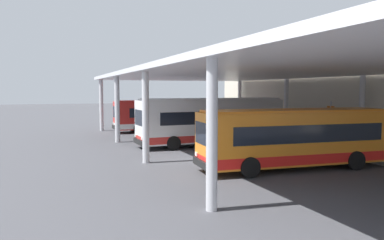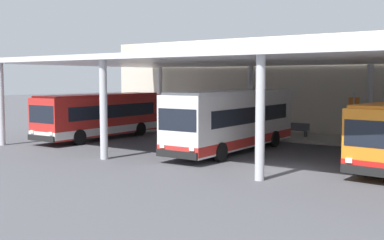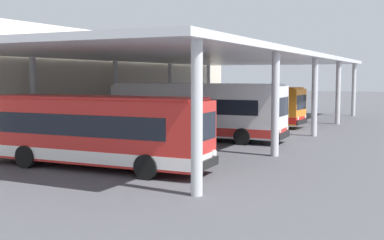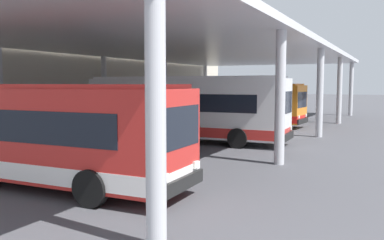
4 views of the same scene
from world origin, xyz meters
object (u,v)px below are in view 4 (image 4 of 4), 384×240
Objects in this scene: bus_nearest_bay at (33,132)px; bus_second_bay at (185,108)px; bench_waiting at (81,122)px; trash_bin at (56,126)px; bus_middle_bay at (235,103)px; banner_sign at (130,100)px.

bus_nearest_bay is 10.81m from bus_second_bay.
bus_second_bay is 8.06m from bench_waiting.
bus_nearest_bay is 10.81× the size of trash_bin.
bus_second_bay is at bearing -93.89° from bench_waiting.
trash_bin is at bearing 148.54° from bus_middle_bay.
bus_second_bay reaches higher than bus_nearest_bay.
bus_second_bay is at bearing -176.04° from bus_middle_bay.
bus_second_bay is at bearing -75.79° from trash_bin.
bench_waiting is at bearing 35.74° from bus_nearest_bay.
bus_second_bay is 1.07× the size of bus_middle_bay.
bus_middle_bay is 11.61m from bench_waiting.
trash_bin is (8.86, 7.88, -0.98)m from bus_nearest_bay.
bus_second_bay is 9.54m from bus_middle_bay.
trash_bin is at bearing -173.41° from bench_waiting.
bench_waiting is 0.56× the size of banner_sign.
bus_middle_bay reaches higher than trash_bin.
bus_nearest_bay is at bearing -178.89° from bus_second_bay.
bus_second_bay is 3.56× the size of banner_sign.
bus_second_bay reaches higher than bench_waiting.
bus_middle_bay is (20.32, 0.87, 0.00)m from bus_nearest_bay.
trash_bin is (-2.48, -0.29, 0.01)m from bench_waiting.
banner_sign reaches higher than bus_middle_bay.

